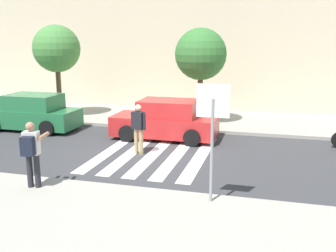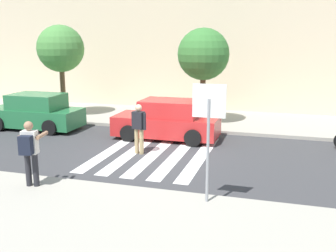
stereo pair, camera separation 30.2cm
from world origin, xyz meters
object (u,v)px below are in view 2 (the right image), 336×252
at_px(photographer_with_backpack, 30,148).
at_px(parked_car_green, 35,113).
at_px(stop_sign, 209,117).
at_px(pedestrian_crossing, 139,126).
at_px(street_tree_west, 61,49).
at_px(street_tree_center, 203,55).
at_px(parked_car_red, 167,121).

xyz_separation_m(photographer_with_backpack, parked_car_green, (-4.20, 6.25, -0.44)).
height_order(stop_sign, parked_car_green, stop_sign).
height_order(stop_sign, pedestrian_crossing, stop_sign).
xyz_separation_m(stop_sign, parked_car_green, (-8.75, 5.92, -1.45)).
relative_size(street_tree_west, street_tree_center, 1.04).
distance_m(stop_sign, street_tree_west, 12.09).
distance_m(photographer_with_backpack, pedestrian_crossing, 4.25).
distance_m(pedestrian_crossing, street_tree_west, 7.69).
distance_m(photographer_with_backpack, street_tree_west, 9.81).
height_order(photographer_with_backpack, street_tree_west, street_tree_west).
height_order(photographer_with_backpack, pedestrian_crossing, photographer_with_backpack).
relative_size(stop_sign, parked_car_green, 0.68).
relative_size(stop_sign, photographer_with_backpack, 1.61).
bearing_deg(street_tree_west, stop_sign, -43.32).
bearing_deg(pedestrian_crossing, photographer_with_backpack, -110.23).
relative_size(photographer_with_backpack, street_tree_west, 0.39).
bearing_deg(street_tree_west, photographer_with_backpack, -63.92).
height_order(pedestrian_crossing, street_tree_center, street_tree_center).
relative_size(parked_car_red, street_tree_west, 0.94).
bearing_deg(stop_sign, street_tree_center, 102.35).
distance_m(pedestrian_crossing, street_tree_center, 5.40).
bearing_deg(parked_car_green, parked_car_red, 0.00).
bearing_deg(street_tree_west, parked_car_red, -21.19).
relative_size(parked_car_green, parked_car_red, 1.00).
bearing_deg(street_tree_center, pedestrian_crossing, -104.55).
bearing_deg(pedestrian_crossing, parked_car_red, 81.30).
distance_m(stop_sign, street_tree_center, 8.68).
relative_size(photographer_with_backpack, street_tree_center, 0.41).
bearing_deg(parked_car_red, pedestrian_crossing, -98.70).
relative_size(stop_sign, parked_car_red, 0.68).
relative_size(pedestrian_crossing, street_tree_center, 0.41).
xyz_separation_m(stop_sign, street_tree_west, (-8.75, 8.25, 1.21)).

